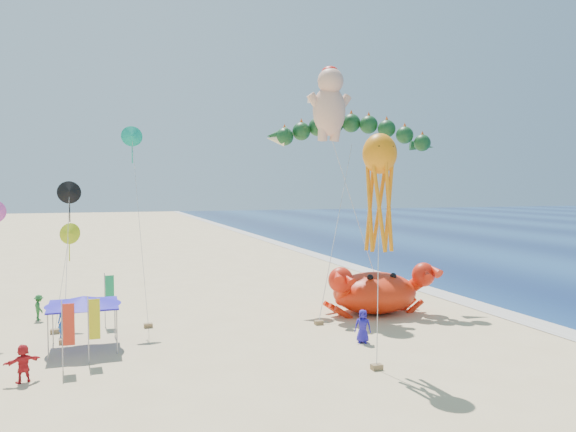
{
  "coord_description": "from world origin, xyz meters",
  "views": [
    {
      "loc": [
        -13.04,
        -30.25,
        8.29
      ],
      "look_at": [
        -2.0,
        2.0,
        6.5
      ],
      "focal_mm": 35.0,
      "sensor_mm": 36.0,
      "label": 1
    }
  ],
  "objects_px": {
    "crab_inflatable": "(375,291)",
    "cherub_kite": "(330,102)",
    "dragon_kite": "(350,137)",
    "octopus_kite": "(379,184)",
    "canopy_blue": "(83,301)"
  },
  "relations": [
    {
      "from": "crab_inflatable",
      "to": "cherub_kite",
      "type": "xyz_separation_m",
      "value": [
        -1.78,
        3.53,
        12.69
      ]
    },
    {
      "from": "dragon_kite",
      "to": "cherub_kite",
      "type": "height_order",
      "value": "cherub_kite"
    },
    {
      "from": "crab_inflatable",
      "to": "cherub_kite",
      "type": "height_order",
      "value": "cherub_kite"
    },
    {
      "from": "crab_inflatable",
      "to": "octopus_kite",
      "type": "distance_m",
      "value": 12.65
    },
    {
      "from": "crab_inflatable",
      "to": "canopy_blue",
      "type": "height_order",
      "value": "crab_inflatable"
    },
    {
      "from": "octopus_kite",
      "to": "canopy_blue",
      "type": "bearing_deg",
      "value": 151.47
    },
    {
      "from": "crab_inflatable",
      "to": "dragon_kite",
      "type": "xyz_separation_m",
      "value": [
        0.02,
        4.09,
        10.38
      ]
    },
    {
      "from": "crab_inflatable",
      "to": "canopy_blue",
      "type": "bearing_deg",
      "value": -172.71
    },
    {
      "from": "cherub_kite",
      "to": "octopus_kite",
      "type": "distance_m",
      "value": 14.47
    },
    {
      "from": "dragon_kite",
      "to": "octopus_kite",
      "type": "height_order",
      "value": "dragon_kite"
    },
    {
      "from": "cherub_kite",
      "to": "octopus_kite",
      "type": "bearing_deg",
      "value": -103.14
    },
    {
      "from": "octopus_kite",
      "to": "crab_inflatable",
      "type": "bearing_deg",
      "value": 62.97
    },
    {
      "from": "dragon_kite",
      "to": "cherub_kite",
      "type": "relative_size",
      "value": 0.79
    },
    {
      "from": "crab_inflatable",
      "to": "dragon_kite",
      "type": "bearing_deg",
      "value": 89.78
    },
    {
      "from": "cherub_kite",
      "to": "crab_inflatable",
      "type": "bearing_deg",
      "value": -63.23
    }
  ]
}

